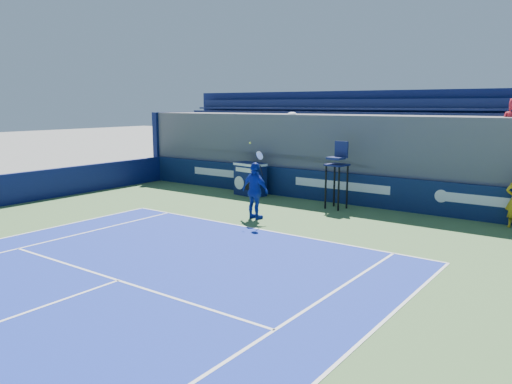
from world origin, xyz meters
The scene contains 5 objects.
back_hoarding centered at (0.00, 17.10, 0.60)m, with size 20.40×0.21×1.20m.
match_clock centered at (-3.86, 16.38, 0.74)m, with size 1.42×0.92×1.40m.
umpire_chair centered at (0.31, 16.10, 1.53)m, with size 0.77×0.77×2.48m.
tennis_player centered at (-1.10, 12.96, 0.97)m, with size 1.16×0.60×2.57m.
stadium_seating centered at (0.01, 19.15, 1.83)m, with size 21.00×4.05×4.40m.
Camera 1 is at (8.54, -0.20, 3.81)m, focal length 35.00 mm.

